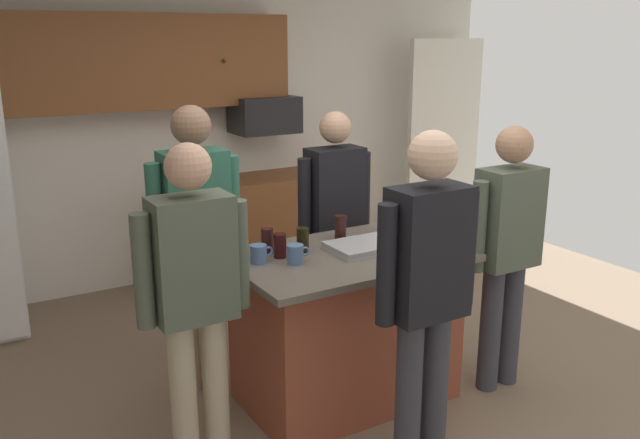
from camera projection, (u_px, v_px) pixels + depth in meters
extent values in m
plane|color=#7F6B56|center=(366.00, 409.00, 3.95)|extent=(7.04, 7.04, 0.00)
cube|color=white|center=(189.00, 132.00, 5.92)|extent=(6.40, 0.10, 2.60)
cube|color=white|center=(443.00, 138.00, 6.93)|extent=(0.90, 0.06, 2.00)
cube|color=brown|center=(146.00, 62.00, 5.39)|extent=(2.40, 0.35, 0.75)
sphere|color=#4C3823|center=(225.00, 61.00, 5.53)|extent=(0.04, 0.04, 0.04)
cube|color=brown|center=(268.00, 224.00, 6.18)|extent=(1.80, 0.60, 0.90)
sphere|color=#4C3823|center=(327.00, 225.00, 6.14)|extent=(0.04, 0.04, 0.04)
cube|color=black|center=(265.00, 115.00, 5.93)|extent=(0.56, 0.40, 0.32)
cube|color=brown|center=(346.00, 330.00, 3.98)|extent=(1.20, 0.73, 0.88)
cube|color=#60564C|center=(347.00, 256.00, 3.86)|extent=(1.34, 0.87, 0.04)
cylinder|color=#383842|center=(490.00, 329.00, 4.10)|extent=(0.13, 0.13, 0.79)
cylinder|color=#383842|center=(510.00, 323.00, 4.18)|extent=(0.13, 0.13, 0.79)
cube|color=#4C5647|center=(509.00, 218.00, 3.95)|extent=(0.38, 0.22, 0.59)
sphere|color=tan|center=(514.00, 145.00, 3.84)|extent=(0.21, 0.21, 0.21)
cylinder|color=#4C5647|center=(478.00, 227.00, 3.84)|extent=(0.09, 0.09, 0.54)
cylinder|color=#4C5647|center=(537.00, 216.00, 4.08)|extent=(0.09, 0.09, 0.54)
cylinder|color=tan|center=(188.00, 325.00, 4.08)|extent=(0.13, 0.13, 0.85)
cylinder|color=tan|center=(214.00, 319.00, 4.17)|extent=(0.13, 0.13, 0.85)
cube|color=#2D6651|center=(195.00, 205.00, 3.93)|extent=(0.38, 0.22, 0.64)
sphere|color=#8C664C|center=(191.00, 125.00, 3.80)|extent=(0.23, 0.23, 0.23)
cylinder|color=#2D6651|center=(155.00, 213.00, 3.81)|extent=(0.09, 0.09, 0.58)
cylinder|color=#2D6651|center=(233.00, 203.00, 4.05)|extent=(0.09, 0.09, 0.58)
cylinder|color=tan|center=(324.00, 289.00, 4.74)|extent=(0.13, 0.13, 0.80)
cylinder|color=tan|center=(344.00, 284.00, 4.82)|extent=(0.13, 0.13, 0.80)
cube|color=black|center=(335.00, 191.00, 4.60)|extent=(0.38, 0.22, 0.60)
sphere|color=tan|center=(335.00, 127.00, 4.48)|extent=(0.22, 0.22, 0.22)
cylinder|color=black|center=(304.00, 198.00, 4.48)|extent=(0.09, 0.09, 0.54)
cylinder|color=black|center=(364.00, 190.00, 4.72)|extent=(0.09, 0.09, 0.54)
cylinder|color=#383842|center=(408.00, 399.00, 3.27)|extent=(0.13, 0.13, 0.84)
cylinder|color=#383842|center=(435.00, 390.00, 3.35)|extent=(0.13, 0.13, 0.84)
cube|color=black|center=(428.00, 253.00, 3.11)|extent=(0.38, 0.22, 0.63)
sphere|color=beige|center=(433.00, 155.00, 2.99)|extent=(0.23, 0.23, 0.23)
cylinder|color=black|center=(386.00, 265.00, 3.00)|extent=(0.09, 0.09, 0.57)
cylinder|color=black|center=(467.00, 248.00, 3.24)|extent=(0.09, 0.09, 0.57)
cylinder|color=tan|center=(184.00, 398.00, 3.31)|extent=(0.13, 0.13, 0.81)
cylinder|color=tan|center=(216.00, 389.00, 3.39)|extent=(0.13, 0.13, 0.81)
cube|color=#4C5647|center=(193.00, 259.00, 3.16)|extent=(0.38, 0.22, 0.61)
sphere|color=tan|center=(188.00, 166.00, 3.04)|extent=(0.22, 0.22, 0.22)
cylinder|color=#4C5647|center=(143.00, 272.00, 3.05)|extent=(0.09, 0.09, 0.55)
cylinder|color=#4C5647|center=(240.00, 255.00, 3.28)|extent=(0.09, 0.09, 0.55)
cylinder|color=black|center=(280.00, 246.00, 3.76)|extent=(0.07, 0.07, 0.14)
cylinder|color=#4C6B99|center=(295.00, 254.00, 3.66)|extent=(0.09, 0.09, 0.11)
torus|color=#4C6B99|center=(305.00, 251.00, 3.69)|extent=(0.06, 0.01, 0.06)
cylinder|color=black|center=(303.00, 240.00, 3.86)|extent=(0.07, 0.07, 0.14)
cylinder|color=black|center=(383.00, 223.00, 4.21)|extent=(0.07, 0.07, 0.14)
cylinder|color=black|center=(267.00, 241.00, 3.84)|extent=(0.07, 0.07, 0.15)
cylinder|color=#4C6B99|center=(259.00, 254.00, 3.68)|extent=(0.09, 0.09, 0.10)
torus|color=#4C6B99|center=(268.00, 251.00, 3.70)|extent=(0.06, 0.01, 0.06)
cylinder|color=black|center=(340.00, 228.00, 4.08)|extent=(0.07, 0.07, 0.15)
cube|color=#B7B7BC|center=(366.00, 247.00, 3.92)|extent=(0.44, 0.30, 0.02)
cube|color=#A8A8AD|center=(366.00, 244.00, 3.91)|extent=(0.44, 0.30, 0.02)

